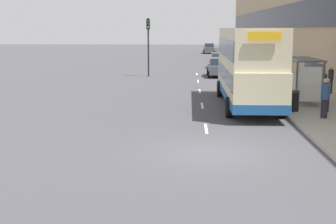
% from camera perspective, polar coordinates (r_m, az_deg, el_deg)
% --- Properties ---
extents(ground_plane, '(220.00, 220.00, 0.00)m').
position_cam_1_polar(ground_plane, '(16.41, 5.16, -5.01)').
color(ground_plane, '#424247').
extents(pavement, '(5.00, 93.00, 0.14)m').
position_cam_1_polar(pavement, '(54.97, 10.19, 5.62)').
color(pavement, '#A39E93').
rests_on(pavement, ground_plane).
extents(terrace_facade, '(3.10, 93.00, 12.26)m').
position_cam_1_polar(terrace_facade, '(55.51, 14.56, 11.76)').
color(terrace_facade, tan).
rests_on(terrace_facade, ground_plane).
extents(lane_mark_0, '(0.12, 2.00, 0.01)m').
position_cam_1_polar(lane_mark_0, '(20.29, 4.66, -2.04)').
color(lane_mark_0, silver).
rests_on(lane_mark_0, ground_plane).
extents(lane_mark_1, '(0.12, 2.00, 0.01)m').
position_cam_1_polar(lane_mark_1, '(26.31, 4.19, 0.79)').
color(lane_mark_1, silver).
rests_on(lane_mark_1, ground_plane).
extents(lane_mark_2, '(0.12, 2.00, 0.01)m').
position_cam_1_polar(lane_mark_2, '(32.37, 3.89, 2.56)').
color(lane_mark_2, silver).
rests_on(lane_mark_2, ground_plane).
extents(lane_mark_3, '(0.12, 2.00, 0.01)m').
position_cam_1_polar(lane_mark_3, '(38.46, 3.68, 3.77)').
color(lane_mark_3, silver).
rests_on(lane_mark_3, ground_plane).
extents(lane_mark_4, '(0.12, 2.00, 0.01)m').
position_cam_1_polar(lane_mark_4, '(44.56, 3.54, 4.65)').
color(lane_mark_4, silver).
rests_on(lane_mark_4, ground_plane).
extents(bus_shelter, '(1.60, 4.20, 2.48)m').
position_cam_1_polar(bus_shelter, '(27.24, 16.49, 4.68)').
color(bus_shelter, '#4C4C51').
rests_on(bus_shelter, ground_plane).
extents(double_decker_bus_near, '(2.85, 10.91, 4.30)m').
position_cam_1_polar(double_decker_bus_near, '(26.16, 9.71, 5.64)').
color(double_decker_bus_near, beige).
rests_on(double_decker_bus_near, ground_plane).
extents(car_0, '(1.94, 4.14, 1.68)m').
position_cam_1_polar(car_0, '(42.32, 6.16, 5.44)').
color(car_0, '#4C5156').
rests_on(car_0, ground_plane).
extents(car_1, '(1.91, 4.18, 1.72)m').
position_cam_1_polar(car_1, '(81.82, 5.02, 7.74)').
color(car_1, '#4C5156').
rests_on(car_1, ground_plane).
extents(car_2, '(1.93, 4.50, 1.65)m').
position_cam_1_polar(car_2, '(51.35, 6.20, 6.26)').
color(car_2, '#B7B799').
rests_on(car_2, ground_plane).
extents(pedestrian_at_shelter, '(0.35, 0.35, 1.75)m').
position_cam_1_polar(pedestrian_at_shelter, '(31.93, 19.21, 3.76)').
color(pedestrian_at_shelter, '#23232D').
rests_on(pedestrian_at_shelter, ground_plane).
extents(pedestrian_1, '(0.37, 0.37, 1.86)m').
position_cam_1_polar(pedestrian_1, '(22.96, 18.57, 1.65)').
color(pedestrian_1, '#23232D').
rests_on(pedestrian_1, ground_plane).
extents(pedestrian_2, '(0.33, 0.33, 1.64)m').
position_cam_1_polar(pedestrian_2, '(29.66, 18.46, 3.25)').
color(pedestrian_2, '#23232D').
rests_on(pedestrian_2, ground_plane).
extents(pedestrian_3, '(0.35, 0.35, 1.78)m').
position_cam_1_polar(pedestrian_3, '(31.91, 13.56, 4.07)').
color(pedestrian_3, '#23232D').
rests_on(pedestrian_3, ground_plane).
extents(pedestrian_4, '(0.33, 0.33, 1.69)m').
position_cam_1_polar(pedestrian_4, '(24.74, 18.80, 2.00)').
color(pedestrian_4, '#23232D').
rests_on(pedestrian_4, ground_plane).
extents(litter_bin, '(0.55, 0.55, 1.05)m').
position_cam_1_polar(litter_bin, '(24.49, 15.07, 1.33)').
color(litter_bin, black).
rests_on(litter_bin, ground_plane).
extents(traffic_light_far_kerb, '(0.30, 0.32, 5.19)m').
position_cam_1_polar(traffic_light_far_kerb, '(42.17, -2.42, 9.07)').
color(traffic_light_far_kerb, black).
rests_on(traffic_light_far_kerb, ground_plane).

